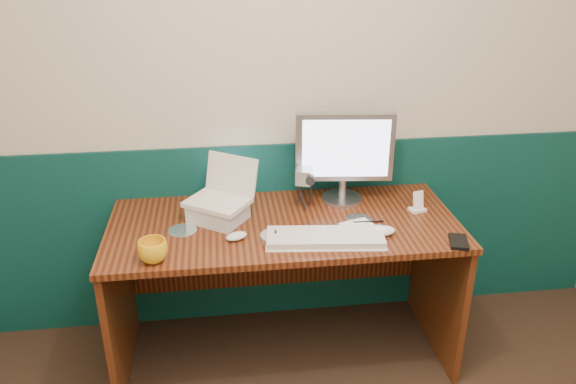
{
  "coord_description": "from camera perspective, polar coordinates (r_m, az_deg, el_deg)",
  "views": [
    {
      "loc": [
        -0.35,
        -0.89,
        1.94
      ],
      "look_at": [
        -0.08,
        1.23,
        0.97
      ],
      "focal_mm": 35.0,
      "sensor_mm": 36.0,
      "label": 1
    }
  ],
  "objects": [
    {
      "name": "music_player",
      "position": [
        2.73,
        13.1,
        -0.79
      ],
      "size": [
        0.06,
        0.04,
        0.09
      ],
      "primitive_type": "cube",
      "rotation": [
        -0.17,
        0.0,
        0.26
      ],
      "color": "white",
      "rests_on": "dock"
    },
    {
      "name": "pda",
      "position": [
        2.51,
        16.94,
        -4.85
      ],
      "size": [
        0.11,
        0.14,
        0.01
      ],
      "primitive_type": "cube",
      "rotation": [
        0.0,
        0.0,
        -0.29
      ],
      "color": "black",
      "rests_on": "desk"
    },
    {
      "name": "camcorder",
      "position": [
        2.67,
        1.66,
        0.52
      ],
      "size": [
        0.13,
        0.16,
        0.21
      ],
      "primitive_type": null,
      "rotation": [
        0.0,
        0.0,
        -0.3
      ],
      "color": "#ABAAAF",
      "rests_on": "desk"
    },
    {
      "name": "pen",
      "position": [
        2.6,
        8.18,
        -3.01
      ],
      "size": [
        0.14,
        0.02,
        0.01
      ],
      "primitive_type": "cylinder",
      "rotation": [
        0.0,
        1.57,
        -0.05
      ],
      "color": "black",
      "rests_on": "desk"
    },
    {
      "name": "cd_loose_b",
      "position": [
        2.62,
        7.17,
        -2.74
      ],
      "size": [
        0.12,
        0.12,
        0.0
      ],
      "primitive_type": "cylinder",
      "color": "silver",
      "rests_on": "desk"
    },
    {
      "name": "laptop",
      "position": [
        2.53,
        -7.29,
        0.97
      ],
      "size": [
        0.33,
        0.32,
        0.22
      ],
      "primitive_type": null,
      "rotation": [
        0.0,
        0.0,
        -0.61
      ],
      "color": "silver",
      "rests_on": "laptop_riser"
    },
    {
      "name": "dock",
      "position": [
        2.75,
        13.0,
        -1.75
      ],
      "size": [
        0.09,
        0.07,
        0.01
      ],
      "primitive_type": "cube",
      "rotation": [
        0.0,
        0.0,
        0.26
      ],
      "color": "white",
      "rests_on": "desk"
    },
    {
      "name": "mug",
      "position": [
        2.32,
        -13.57,
        -5.84
      ],
      "size": [
        0.15,
        0.15,
        0.09
      ],
      "primitive_type": "imported",
      "rotation": [
        0.0,
        0.0,
        0.29
      ],
      "color": "gold",
      "rests_on": "desk"
    },
    {
      "name": "desk",
      "position": [
        2.77,
        -0.4,
        -9.99
      ],
      "size": [
        1.6,
        0.7,
        0.75
      ],
      "primitive_type": "cube",
      "color": "#39120A",
      "rests_on": "ground"
    },
    {
      "name": "keyboard",
      "position": [
        2.42,
        3.81,
        -4.74
      ],
      "size": [
        0.52,
        0.22,
        0.03
      ],
      "primitive_type": "cube",
      "rotation": [
        0.0,
        0.0,
        -0.11
      ],
      "color": "silver",
      "rests_on": "desk"
    },
    {
      "name": "papers",
      "position": [
        2.57,
        7.01,
        -3.32
      ],
      "size": [
        0.16,
        0.13,
        0.0
      ],
      "primitive_type": "cube",
      "rotation": [
        0.0,
        0.0,
        0.32
      ],
      "color": "white",
      "rests_on": "desk"
    },
    {
      "name": "monitor",
      "position": [
        2.71,
        5.68,
        3.65
      ],
      "size": [
        0.48,
        0.18,
        0.47
      ],
      "primitive_type": null,
      "rotation": [
        0.0,
        0.0,
        -0.11
      ],
      "color": "#A1A1A6",
      "rests_on": "desk"
    },
    {
      "name": "cd_loose_a",
      "position": [
        2.55,
        -10.67,
        -3.85
      ],
      "size": [
        0.13,
        0.13,
        0.0
      ],
      "primitive_type": "cylinder",
      "color": "silver",
      "rests_on": "desk"
    },
    {
      "name": "wainscot",
      "position": [
        3.01,
        0.27,
        -4.09
      ],
      "size": [
        3.48,
        0.02,
        1.0
      ],
      "primitive_type": "cube",
      "color": "#07302B",
      "rests_on": "ground"
    },
    {
      "name": "laptop_riser",
      "position": [
        2.6,
        -7.12,
        -2.07
      ],
      "size": [
        0.3,
        0.29,
        0.08
      ],
      "primitive_type": "cube",
      "rotation": [
        0.0,
        0.0,
        -0.61
      ],
      "color": "silver",
      "rests_on": "desk"
    },
    {
      "name": "mouse_right",
      "position": [
        2.49,
        9.52,
        -3.92
      ],
      "size": [
        0.12,
        0.08,
        0.04
      ],
      "primitive_type": "ellipsoid",
      "rotation": [
        0.0,
        0.0,
        0.04
      ],
      "color": "white",
      "rests_on": "desk"
    },
    {
      "name": "mouse_left",
      "position": [
        2.44,
        -5.26,
        -4.48
      ],
      "size": [
        0.11,
        0.09,
        0.03
      ],
      "primitive_type": "ellipsoid",
      "rotation": [
        0.0,
        0.0,
        0.43
      ],
      "color": "silver",
      "rests_on": "desk"
    },
    {
      "name": "cd_spindle",
      "position": [
        2.42,
        -1.26,
        -4.64
      ],
      "size": [
        0.13,
        0.13,
        0.03
      ],
      "primitive_type": "cylinder",
      "color": "silver",
      "rests_on": "desk"
    },
    {
      "name": "back_wall",
      "position": [
        2.75,
        0.27,
        9.9
      ],
      "size": [
        3.5,
        0.04,
        2.5
      ],
      "primitive_type": "cube",
      "color": "beige",
      "rests_on": "ground"
    }
  ]
}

